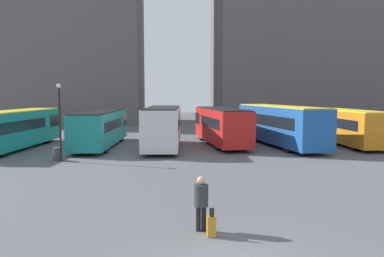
% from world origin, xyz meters
% --- Properties ---
extents(building_block_right, '(25.34, 15.59, 29.20)m').
position_xyz_m(building_block_right, '(18.35, 49.56, 14.60)').
color(building_block_right, '#5B5656').
rests_on(building_block_right, ground_plane).
extents(bus_0, '(3.61, 11.89, 2.99)m').
position_xyz_m(bus_0, '(-13.36, 21.35, 1.63)').
color(bus_0, '#19847F').
rests_on(bus_0, ground_plane).
extents(bus_1, '(2.95, 10.77, 2.89)m').
position_xyz_m(bus_1, '(-7.03, 22.46, 1.58)').
color(bus_1, '#19847F').
rests_on(bus_1, ground_plane).
extents(bus_2, '(2.99, 9.42, 3.24)m').
position_xyz_m(bus_2, '(-1.99, 21.01, 1.75)').
color(bus_2, silver).
rests_on(bus_2, ground_plane).
extents(bus_3, '(3.62, 10.40, 3.07)m').
position_xyz_m(bus_3, '(2.84, 23.01, 1.67)').
color(bus_3, red).
rests_on(bus_3, ground_plane).
extents(bus_4, '(4.43, 12.76, 3.29)m').
position_xyz_m(bus_4, '(7.58, 22.46, 1.80)').
color(bus_4, '#1E56A3').
rests_on(bus_4, ground_plane).
extents(bus_5, '(2.59, 9.63, 2.96)m').
position_xyz_m(bus_5, '(13.37, 22.10, 1.60)').
color(bus_5, orange).
rests_on(bus_5, ground_plane).
extents(traveler, '(0.46, 0.46, 1.72)m').
position_xyz_m(traveler, '(-0.54, 3.10, 1.02)').
color(traveler, black).
rests_on(traveler, ground_plane).
extents(suitcase, '(0.26, 0.31, 0.89)m').
position_xyz_m(suitcase, '(-0.27, 2.66, 0.32)').
color(suitcase, '#B27A1E').
rests_on(suitcase, ground_plane).
extents(lamp_post_1, '(0.28, 0.28, 4.88)m').
position_xyz_m(lamp_post_1, '(-8.32, 15.60, 2.92)').
color(lamp_post_1, black).
rests_on(lamp_post_1, ground_plane).
extents(trash_bin, '(0.52, 0.52, 0.85)m').
position_xyz_m(trash_bin, '(-8.66, 15.97, 0.42)').
color(trash_bin, '#47474C').
rests_on(trash_bin, ground_plane).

